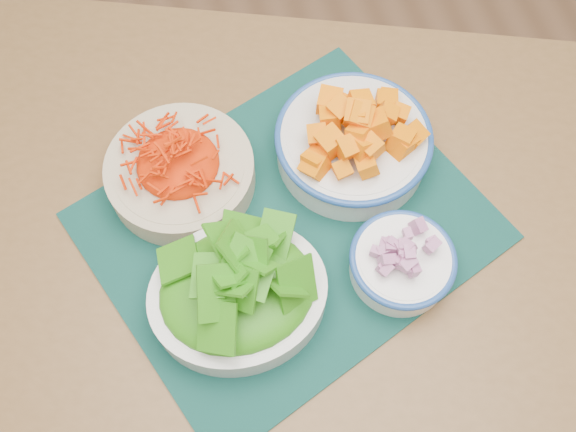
% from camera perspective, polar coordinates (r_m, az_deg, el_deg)
% --- Properties ---
extents(ground, '(4.00, 4.00, 0.00)m').
position_cam_1_polar(ground, '(1.63, 9.72, -14.57)').
color(ground, '#8F6545').
rests_on(ground, ground).
extents(table, '(1.36, 1.13, 0.75)m').
position_cam_1_polar(table, '(1.01, 1.20, -3.44)').
color(table, brown).
rests_on(table, ground).
extents(placemat, '(0.64, 0.59, 0.00)m').
position_cam_1_polar(placemat, '(0.91, -0.00, -0.88)').
color(placemat, black).
rests_on(placemat, table).
extents(carrot_bowl, '(0.28, 0.28, 0.08)m').
position_cam_1_polar(carrot_bowl, '(0.92, -9.64, 4.23)').
color(carrot_bowl, '#C5B592').
rests_on(carrot_bowl, placemat).
extents(squash_bowl, '(0.29, 0.29, 0.12)m').
position_cam_1_polar(squash_bowl, '(0.92, 5.90, 7.12)').
color(squash_bowl, silver).
rests_on(squash_bowl, placemat).
extents(lettuce_bowl, '(0.24, 0.20, 0.11)m').
position_cam_1_polar(lettuce_bowl, '(0.82, -4.54, -6.52)').
color(lettuce_bowl, silver).
rests_on(lettuce_bowl, placemat).
extents(onion_bowl, '(0.17, 0.17, 0.07)m').
position_cam_1_polar(onion_bowl, '(0.86, 10.13, -3.94)').
color(onion_bowl, white).
rests_on(onion_bowl, placemat).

